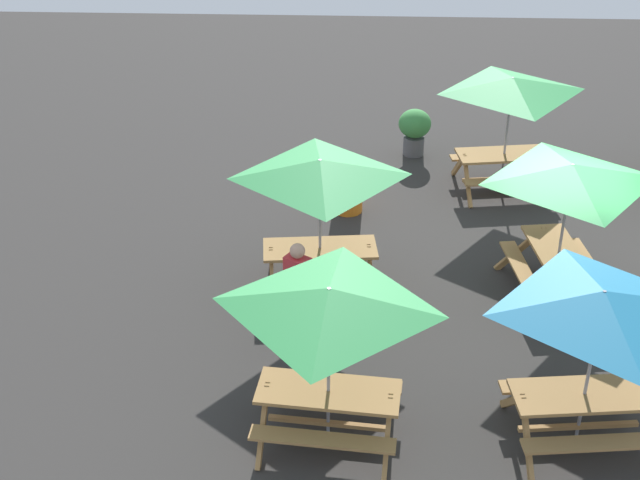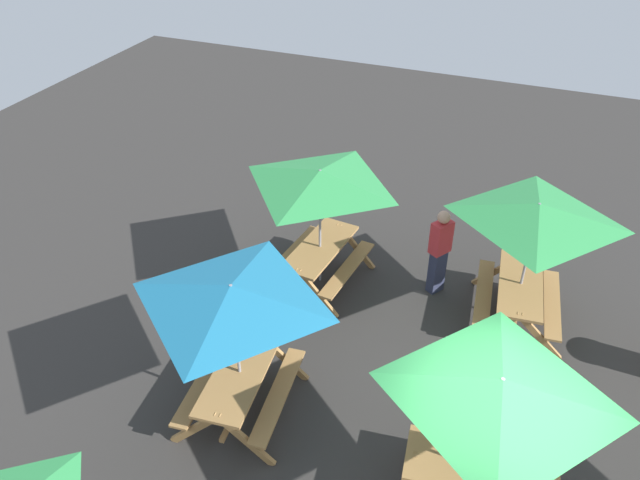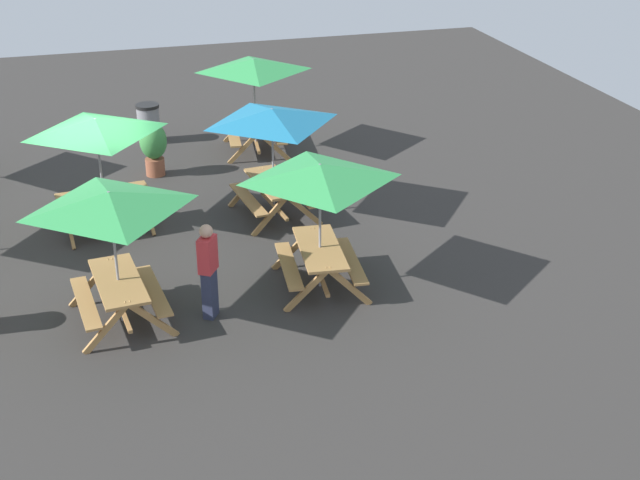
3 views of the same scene
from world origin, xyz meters
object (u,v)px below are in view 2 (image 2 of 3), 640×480
Objects in this scene: picnic_table_1 at (320,187)px; person_standing at (440,250)px; picnic_table_3 at (498,399)px; picnic_table_5 at (233,304)px; picnic_table_2 at (536,221)px.

picnic_table_1 reaches higher than person_standing.
picnic_table_3 is 4.41m from person_standing.
picnic_table_5 is at bearing 167.08° from picnic_table_3.
picnic_table_3 is at bearing 78.31° from picnic_table_5.
picnic_table_1 is 3.20m from picnic_table_5.
picnic_table_3 is at bearing -5.80° from picnic_table_2.
picnic_table_2 is at bearing 99.95° from picnic_table_1.
picnic_table_5 reaches higher than person_standing.
picnic_table_2 is 1.00× the size of picnic_table_5.
person_standing is (-0.26, -1.43, -1.10)m from picnic_table_2.
picnic_table_1 is 3.47m from picnic_table_2.
picnic_table_5 is (3.19, 0.07, 0.00)m from picnic_table_1.
picnic_table_2 is 1.82m from person_standing.
picnic_table_1 is 2.37m from person_standing.
picnic_table_3 is at bearing 51.38° from person_standing.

